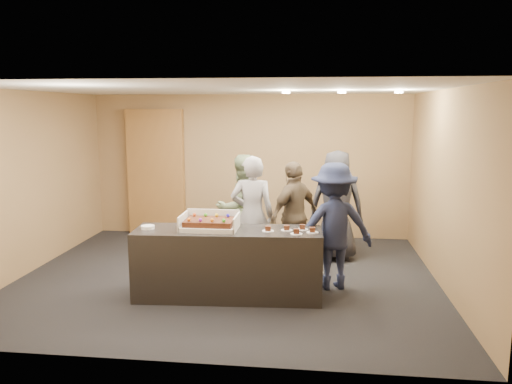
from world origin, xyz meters
The scene contains 17 objects.
room centered at (0.00, 0.00, 1.35)m, with size 6.04×6.00×2.70m.
serving_counter centered at (0.14, -0.74, 0.45)m, with size 2.40×0.70×0.90m, color black.
storage_cabinet centered at (-1.82, 2.41, 1.21)m, with size 1.10×0.15×2.43m, color brown.
cake_box centered at (-0.10, -0.71, 0.95)m, with size 0.72×0.50×0.21m.
sheet_cake centered at (-0.10, -0.74, 1.00)m, with size 0.62×0.43×0.12m.
plate_stack centered at (-0.89, -0.82, 0.92)m, with size 0.17×0.17×0.04m, color white.
slice_a centered at (0.66, -0.76, 0.92)m, with size 0.15×0.15×0.07m.
slice_b centered at (0.90, -0.69, 0.92)m, with size 0.15×0.15×0.07m.
slice_c centered at (1.03, -0.87, 0.92)m, with size 0.15×0.15×0.07m.
slice_d centered at (1.09, -0.63, 0.92)m, with size 0.15×0.15×0.07m.
slice_e centered at (1.22, -0.77, 0.92)m, with size 0.15×0.15×0.07m.
person_server_grey centered at (0.33, 0.25, 0.88)m, with size 0.64×0.42×1.76m, color #97969B.
person_sage_man centered at (0.08, 0.86, 0.86)m, with size 0.84×0.65×1.72m, color gray.
person_navy_man centered at (1.50, -0.22, 0.86)m, with size 1.11×0.64×1.73m, color #1C2443.
person_brown_extra centered at (0.94, 0.56, 0.83)m, with size 0.97×0.40×1.66m, color brown.
person_dark_suit centered at (1.60, 1.13, 0.89)m, with size 0.87×0.57×1.79m, color #242328.
ceiling_spotlights centered at (1.60, 0.50, 2.67)m, with size 1.72×0.12×0.03m.
Camera 1 is at (1.23, -6.89, 2.44)m, focal length 35.00 mm.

